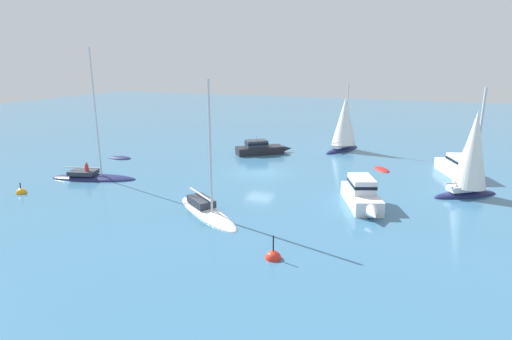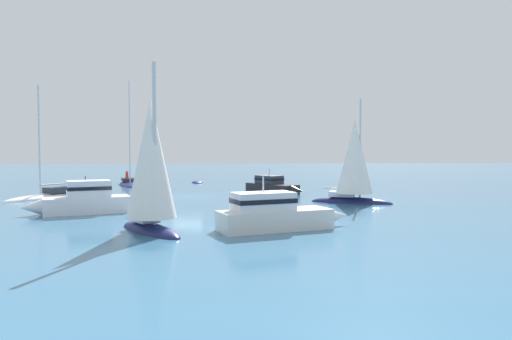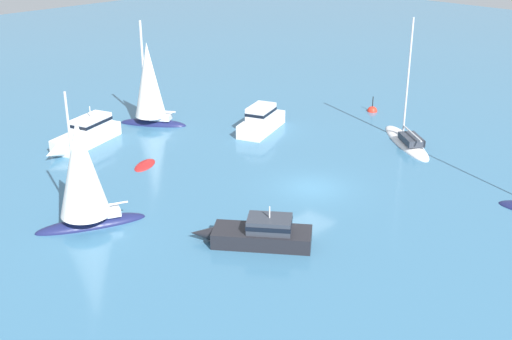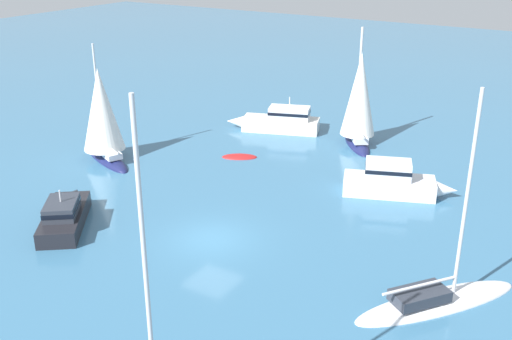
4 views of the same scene
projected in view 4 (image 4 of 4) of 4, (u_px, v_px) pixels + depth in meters
ground_plane at (212, 239)px, 30.75m from camera, size 160.00×160.00×0.00m
sailboat at (435, 300)px, 25.39m from camera, size 6.20×7.44×9.69m
dinghy at (239, 157)px, 41.84m from camera, size 2.69×2.20×0.38m
powerboat at (280, 121)px, 47.05m from camera, size 7.45×3.84×2.78m
sloop at (102, 118)px, 40.43m from camera, size 6.24×3.82×8.35m
launch at (393, 181)px, 35.67m from camera, size 6.75×3.78×2.11m
sloop_1 at (359, 103)px, 43.37m from camera, size 4.34×5.40×8.90m
powerboat_1 at (65, 214)px, 32.04m from camera, size 5.10×6.04×2.25m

